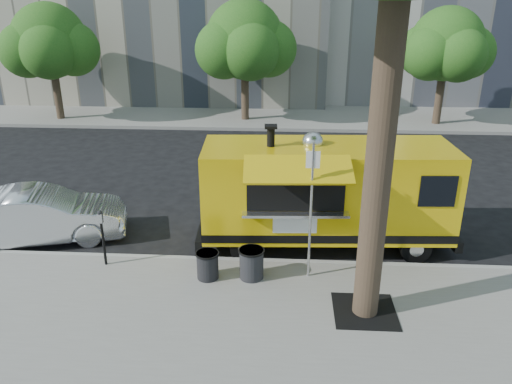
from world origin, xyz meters
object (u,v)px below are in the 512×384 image
trash_bin_left (251,263)px  sign_post (311,204)px  far_tree_b (245,40)px  far_tree_c (446,44)px  parking_meter (102,231)px  far_tree_a (50,41)px  sedan (40,216)px  food_truck (325,192)px  trash_bin_right (208,264)px

trash_bin_left → sign_post: bearing=6.9°
far_tree_b → far_tree_c: 9.01m
far_tree_b → sign_post: 14.61m
far_tree_b → parking_meter: size_ratio=4.12×
sign_post → parking_meter: bearing=177.5°
far_tree_a → trash_bin_left: size_ratio=7.98×
far_tree_b → far_tree_a: bearing=-177.5°
far_tree_a → trash_bin_left: 17.70m
far_tree_a → far_tree_b: size_ratio=0.97×
sedan → far_tree_b: bearing=-33.4°
parking_meter → sedan: (-2.10, 1.35, -0.30)m
far_tree_c → trash_bin_left: size_ratio=7.77×
far_tree_b → food_truck: bearing=-76.7°
far_tree_c → parking_meter: bearing=-128.7°
parking_meter → food_truck: 5.22m
far_tree_a → far_tree_c: bearing=0.3°
sign_post → parking_meter: size_ratio=2.25×
parking_meter → food_truck: food_truck is taller
sedan → trash_bin_left: size_ratio=6.14×
sedan → trash_bin_right: bearing=-127.0°
far_tree_a → parking_meter: (7.00, -13.65, -2.79)m
trash_bin_left → sedan: bearing=162.6°
far_tree_c → trash_bin_left: bearing=-118.5°
far_tree_b → food_truck: 13.10m
far_tree_a → sedan: 13.60m
food_truck → trash_bin_right: bearing=-146.2°
food_truck → trash_bin_right: food_truck is taller
sign_post → parking_meter: sign_post is taller
parking_meter → trash_bin_left: bearing=-6.0°
far_tree_a → sedan: far_tree_a is taller
trash_bin_right → far_tree_a: bearing=123.7°
parking_meter → trash_bin_left: 3.38m
far_tree_c → parking_meter: (-11.00, -13.75, -2.74)m
parking_meter → far_tree_b: bearing=81.9°
far_tree_c → sedan: far_tree_c is taller
far_tree_b → trash_bin_left: far_tree_b is taller
far_tree_a → far_tree_b: bearing=2.5°
far_tree_a → trash_bin_right: 17.23m
far_tree_c → far_tree_b: bearing=178.1°
food_truck → trash_bin_left: food_truck is taller
far_tree_b → far_tree_c: bearing=-1.9°
far_tree_b → far_tree_c: size_ratio=1.06×
parking_meter → sedan: bearing=147.2°
far_tree_c → trash_bin_right: far_tree_c is taller
far_tree_c → food_truck: bearing=-116.2°
food_truck → sedan: 7.11m
parking_meter → trash_bin_right: bearing=-9.9°
sign_post → food_truck: sign_post is taller
food_truck → trash_bin_right: 3.36m
far_tree_b → parking_meter: 14.48m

